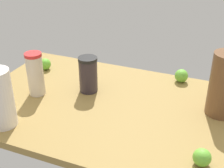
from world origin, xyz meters
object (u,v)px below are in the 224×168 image
(shaker_bottle, at_px, (88,74))
(lime_beside_bowl, at_px, (45,64))
(milk_jug, at_px, (0,98))
(tumbler_cup, at_px, (35,74))
(lime_by_jug, at_px, (181,76))
(lime_far_back, at_px, (202,157))

(shaker_bottle, distance_m, lime_beside_bowl, 0.34)
(milk_jug, relative_size, tumbler_cup, 1.26)
(lime_by_jug, bearing_deg, milk_jug, -132.52)
(milk_jug, xyz_separation_m, tumbler_cup, (-0.02, 0.25, -0.02))
(milk_jug, bearing_deg, lime_beside_bowl, 104.55)
(milk_jug, distance_m, lime_by_jug, 0.83)
(lime_by_jug, bearing_deg, shaker_bottle, -146.37)
(milk_jug, xyz_separation_m, lime_beside_bowl, (-0.12, 0.48, -0.09))
(milk_jug, bearing_deg, lime_far_back, 4.64)
(tumbler_cup, height_order, lime_by_jug, tumbler_cup)
(lime_by_jug, bearing_deg, lime_far_back, -72.41)
(shaker_bottle, distance_m, lime_far_back, 0.63)
(shaker_bottle, distance_m, lime_by_jug, 0.45)
(shaker_bottle, xyz_separation_m, milk_jug, (-0.18, -0.36, 0.03))
(shaker_bottle, bearing_deg, milk_jug, -117.14)
(milk_jug, relative_size, lime_far_back, 4.16)
(shaker_bottle, relative_size, tumbler_cup, 0.84)
(milk_jug, bearing_deg, shaker_bottle, 62.86)
(lime_far_back, xyz_separation_m, lime_beside_bowl, (-0.86, 0.42, 0.00))
(lime_beside_bowl, bearing_deg, tumbler_cup, -65.06)
(lime_by_jug, height_order, lime_beside_bowl, lime_by_jug)
(lime_by_jug, xyz_separation_m, lime_beside_bowl, (-0.68, -0.13, -0.00))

